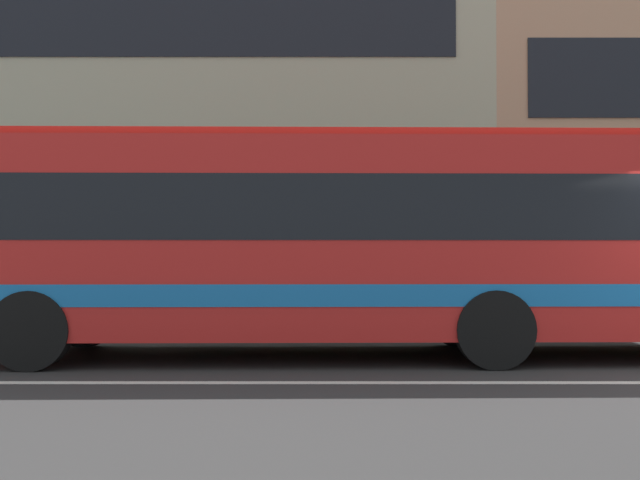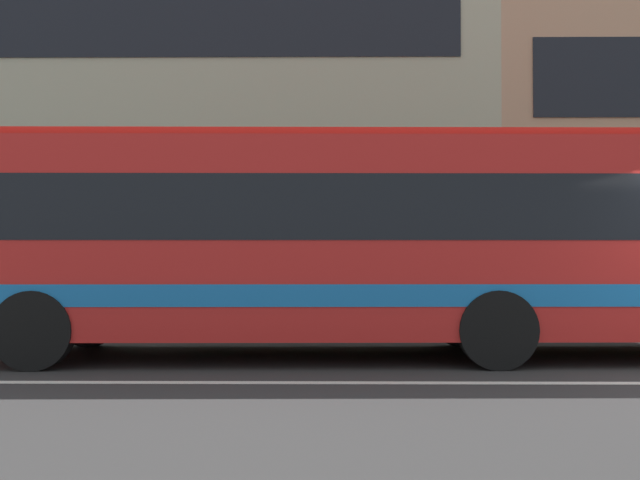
% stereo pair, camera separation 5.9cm
% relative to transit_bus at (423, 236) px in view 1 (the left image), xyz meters
% --- Properties ---
extents(apartment_block_left, '(26.00, 11.38, 13.50)m').
position_rel_transit_bus_xyz_m(apartment_block_left, '(-9.91, 14.03, 5.05)').
color(apartment_block_left, '#B7B497').
rests_on(apartment_block_left, ground_plane).
extents(transit_bus, '(12.18, 2.83, 3.08)m').
position_rel_transit_bus_xyz_m(transit_bus, '(0.00, 0.00, 0.00)').
color(transit_bus, red).
rests_on(transit_bus, ground_plane).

